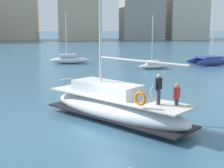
# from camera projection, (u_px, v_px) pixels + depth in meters

# --- Properties ---
(ground_plane) EXTENTS (400.00, 400.00, 0.00)m
(ground_plane) POSITION_uv_depth(u_px,v_px,m) (108.00, 129.00, 17.59)
(ground_plane) COLOR #38607A
(main_sailboat) EXTENTS (8.08, 8.84, 14.35)m
(main_sailboat) POSITION_uv_depth(u_px,v_px,m) (115.00, 105.00, 18.79)
(main_sailboat) COLOR silver
(main_sailboat) RESTS_ON ground
(moored_sloop_far) EXTENTS (4.05, 1.45, 6.35)m
(moored_sloop_far) POSITION_uv_depth(u_px,v_px,m) (154.00, 65.00, 40.13)
(moored_sloop_far) COLOR white
(moored_sloop_far) RESTS_ON ground
(moored_catamaran) EXTENTS (6.20, 4.26, 8.34)m
(moored_catamaran) POSITION_uv_depth(u_px,v_px,m) (209.00, 60.00, 43.97)
(moored_catamaran) COLOR navy
(moored_catamaran) RESTS_ON ground
(moored_cutter_left) EXTENTS (5.62, 1.63, 6.97)m
(moored_cutter_left) POSITION_uv_depth(u_px,v_px,m) (70.00, 59.00, 45.13)
(moored_cutter_left) COLOR silver
(moored_cutter_left) RESTS_ON ground
(waterfront_buildings) EXTENTS (81.28, 20.24, 20.74)m
(waterfront_buildings) POSITION_uv_depth(u_px,v_px,m) (83.00, 13.00, 106.42)
(waterfront_buildings) COLOR #C6AD8E
(waterfront_buildings) RESTS_ON ground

